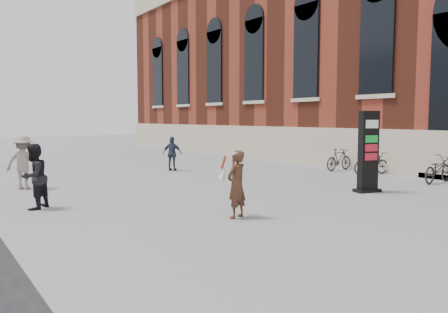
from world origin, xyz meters
TOP-DOWN VIEW (x-y plane):
  - ground at (0.00, 0.00)m, footprint 100.00×100.00m
  - station at (15.48, 6.00)m, footprint 12.15×44.50m
  - info_pylon at (4.96, 0.92)m, footprint 0.86×0.58m
  - woman at (-0.39, 0.44)m, footprint 0.69×0.65m
  - pedestrian_a at (-3.89, 4.06)m, footprint 1.00×0.99m
  - pedestrian_b at (-3.49, 7.55)m, footprint 1.27×1.15m
  - pedestrian_c at (2.70, 9.16)m, footprint 0.84×0.88m
  - bike_4 at (8.60, 0.74)m, footprint 1.86×0.78m
  - bike_6 at (8.60, 3.47)m, footprint 1.81×0.91m
  - bike_7 at (8.60, 5.11)m, footprint 1.60×0.50m

SIDE VIEW (x-z plane):
  - ground at x=0.00m, z-range 0.00..0.00m
  - bike_6 at x=8.60m, z-range 0.00..0.91m
  - bike_7 at x=8.60m, z-range 0.00..0.95m
  - bike_4 at x=8.60m, z-range 0.00..0.95m
  - pedestrian_c at x=2.70m, z-range 0.00..1.47m
  - woman at x=-0.39m, z-range 0.02..1.55m
  - pedestrian_a at x=-3.89m, z-range 0.00..1.62m
  - pedestrian_b at x=-3.49m, z-range 0.00..1.71m
  - info_pylon at x=4.96m, z-range 0.00..2.46m
  - station at x=15.48m, z-range -1.49..17.66m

